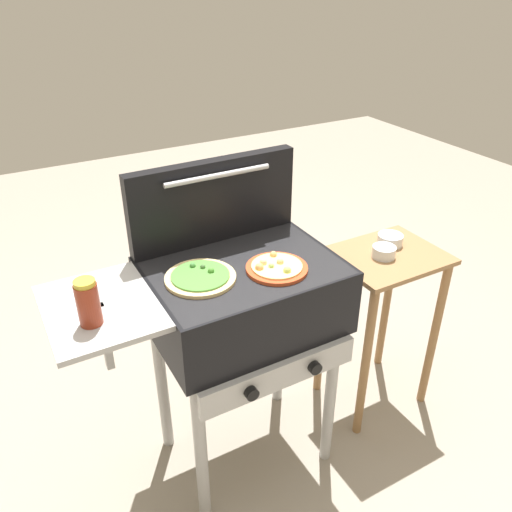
{
  "coord_description": "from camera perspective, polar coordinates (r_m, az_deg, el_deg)",
  "views": [
    {
      "loc": [
        -0.69,
        -1.32,
        1.78
      ],
      "look_at": [
        0.05,
        0.0,
        0.92
      ],
      "focal_mm": 36.18,
      "sensor_mm": 36.0,
      "label": 1
    }
  ],
  "objects": [
    {
      "name": "grill",
      "position": [
        1.79,
        -1.72,
        -5.11
      ],
      "size": [
        0.96,
        0.53,
        0.9
      ],
      "color": "black",
      "rests_on": "ground_plane"
    },
    {
      "name": "grill_lid_open",
      "position": [
        1.83,
        -4.68,
        6.11
      ],
      "size": [
        0.63,
        0.08,
        0.3
      ],
      "color": "black",
      "rests_on": "grill"
    },
    {
      "name": "pizza_cheese",
      "position": [
        1.69,
        2.25,
        -1.26
      ],
      "size": [
        0.21,
        0.21,
        0.04
      ],
      "color": "#C64723",
      "rests_on": "grill"
    },
    {
      "name": "topping_bowl_far",
      "position": [
        2.11,
        13.95,
        0.41
      ],
      "size": [
        0.09,
        0.09,
        0.04
      ],
      "color": "silver",
      "rests_on": "prep_table"
    },
    {
      "name": "ground_plane",
      "position": [
        2.32,
        -1.15,
        -20.52
      ],
      "size": [
        8.0,
        8.0,
        0.0
      ],
      "primitive_type": "plane",
      "color": "gray"
    },
    {
      "name": "prep_table",
      "position": [
        2.25,
        13.72,
        -4.63
      ],
      "size": [
        0.44,
        0.36,
        0.76
      ],
      "color": "olive",
      "rests_on": "ground_plane"
    },
    {
      "name": "topping_bowl_near",
      "position": [
        2.21,
        14.6,
        1.72
      ],
      "size": [
        0.1,
        0.1,
        0.04
      ],
      "color": "silver",
      "rests_on": "prep_table"
    },
    {
      "name": "sauce_jar",
      "position": [
        1.49,
        -18.08,
        -4.93
      ],
      "size": [
        0.06,
        0.06,
        0.14
      ],
      "color": "maroon",
      "rests_on": "grill"
    },
    {
      "name": "pizza_veggie",
      "position": [
        1.65,
        -6.16,
        -2.32
      ],
      "size": [
        0.23,
        0.23,
        0.03
      ],
      "color": "#E0C17F",
      "rests_on": "grill"
    }
  ]
}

